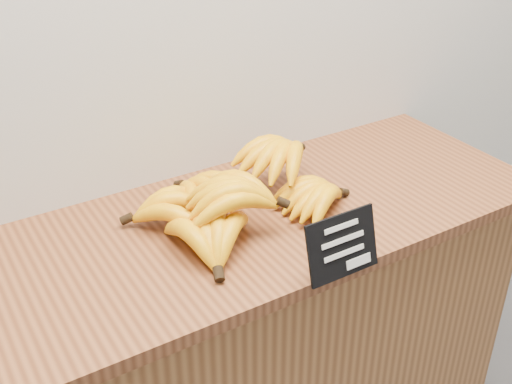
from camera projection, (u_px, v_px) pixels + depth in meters
name	position (u px, v px, depth m)	size (l,w,h in m)	color
counter	(246.00, 374.00, 1.66)	(1.30, 0.50, 0.90)	brown
counter_top	(244.00, 223.00, 1.42)	(1.41, 0.54, 0.03)	brown
chalkboard_sign	(343.00, 246.00, 1.21)	(0.16, 0.01, 0.13)	black
banana_pile	(234.00, 199.00, 1.38)	(0.52, 0.38, 0.13)	#F5AF09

